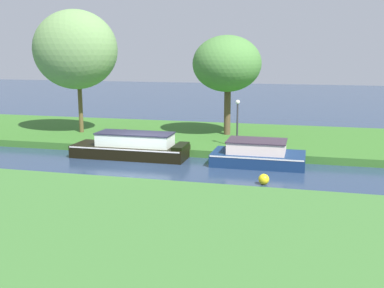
{
  "coord_description": "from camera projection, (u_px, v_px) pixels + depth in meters",
  "views": [
    {
      "loc": [
        8.16,
        -21.67,
        5.67
      ],
      "look_at": [
        2.43,
        1.2,
        0.9
      ],
      "focal_mm": 43.24,
      "sensor_mm": 36.0,
      "label": 1
    }
  ],
  "objects": [
    {
      "name": "ground_plane",
      "position": [
        140.0,
        163.0,
        23.67
      ],
      "size": [
        120.0,
        120.0,
        0.0
      ],
      "primitive_type": "plane",
      "color": "navy"
    },
    {
      "name": "riverbank_far",
      "position": [
        178.0,
        136.0,
        30.29
      ],
      "size": [
        72.0,
        10.0,
        0.4
      ],
      "primitive_type": "cube",
      "color": "#366B26",
      "rests_on": "ground_plane"
    },
    {
      "name": "riverbank_near",
      "position": [
        44.0,
        221.0,
        15.08
      ],
      "size": [
        72.0,
        10.0,
        0.4
      ],
      "primitive_type": "cube",
      "color": "#3C7030",
      "rests_on": "ground_plane"
    },
    {
      "name": "black_barge",
      "position": [
        132.0,
        147.0,
        24.91
      ],
      "size": [
        6.25,
        2.04,
        1.37
      ],
      "color": "black",
      "rests_on": "ground_plane"
    },
    {
      "name": "navy_narrowboat",
      "position": [
        258.0,
        155.0,
        23.32
      ],
      "size": [
        4.63,
        2.41,
        1.27
      ],
      "color": "navy",
      "rests_on": "ground_plane"
    },
    {
      "name": "willow_tree_left",
      "position": [
        75.0,
        50.0,
        29.09
      ],
      "size": [
        5.48,
        4.35,
        7.81
      ],
      "color": "brown",
      "rests_on": "riverbank_far"
    },
    {
      "name": "willow_tree_centre",
      "position": [
        227.0,
        64.0,
        28.4
      ],
      "size": [
        4.24,
        4.44,
        6.22
      ],
      "color": "brown",
      "rests_on": "riverbank_far"
    },
    {
      "name": "lamp_post",
      "position": [
        237.0,
        117.0,
        25.5
      ],
      "size": [
        0.24,
        0.24,
        2.63
      ],
      "color": "#333338",
      "rests_on": "riverbank_far"
    },
    {
      "name": "mooring_post_near",
      "position": [
        125.0,
        136.0,
        26.57
      ],
      "size": [
        0.13,
        0.13,
        0.86
      ],
      "primitive_type": "cylinder",
      "color": "#4B3331",
      "rests_on": "riverbank_far"
    },
    {
      "name": "channel_buoy",
      "position": [
        264.0,
        179.0,
        19.9
      ],
      "size": [
        0.47,
        0.47,
        0.47
      ],
      "primitive_type": "sphere",
      "color": "yellow",
      "rests_on": "ground_plane"
    }
  ]
}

